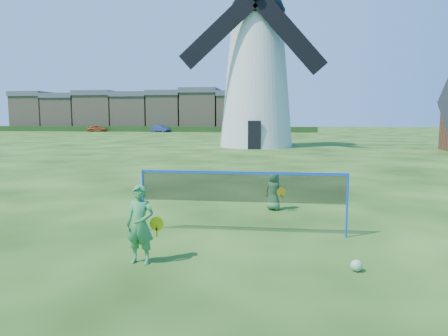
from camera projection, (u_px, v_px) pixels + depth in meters
name	position (u px, v px, depth m)	size (l,w,h in m)	color
ground	(214.00, 227.00, 10.89)	(220.00, 220.00, 0.00)	black
windmill	(257.00, 70.00, 38.97)	(13.64, 6.84, 20.03)	silver
badminton_net	(242.00, 188.00, 10.13)	(5.05, 0.05, 1.55)	blue
player_girl	(140.00, 225.00, 8.12)	(0.72, 0.43, 1.56)	#378A4C
player_boy	(274.00, 191.00, 12.83)	(0.70, 0.56, 1.19)	#418746
play_ball	(356.00, 266.00, 7.77)	(0.22, 0.22, 0.22)	green
terraced_houses	(136.00, 111.00, 84.59)	(50.36, 8.40, 8.36)	#8B7D5D
hedge	(150.00, 129.00, 78.52)	(62.00, 0.80, 1.00)	#193814
car_left	(97.00, 128.00, 77.99)	(1.48, 3.67, 1.25)	#A0441D
car_right	(160.00, 129.00, 77.69)	(1.30, 3.74, 1.23)	navy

